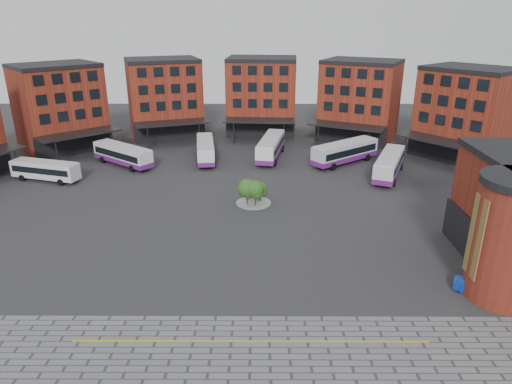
{
  "coord_description": "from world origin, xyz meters",
  "views": [
    {
      "loc": [
        2.53,
        -40.92,
        22.29
      ],
      "look_at": [
        2.33,
        5.69,
        4.0
      ],
      "focal_mm": 32.0,
      "sensor_mm": 36.0,
      "label": 1
    }
  ],
  "objects_px": {
    "tree_island": "(253,190)",
    "bus_e": "(345,152)",
    "bus_b": "(123,155)",
    "blue_car": "(479,286)",
    "bus_f": "(389,164)",
    "bus_d": "(271,147)",
    "bus_c": "(205,149)",
    "bus_a": "(45,169)"
  },
  "relations": [
    {
      "from": "tree_island",
      "to": "bus_c",
      "type": "height_order",
      "value": "tree_island"
    },
    {
      "from": "bus_a",
      "to": "bus_c",
      "type": "bearing_deg",
      "value": -49.11
    },
    {
      "from": "bus_b",
      "to": "bus_e",
      "type": "distance_m",
      "value": 34.94
    },
    {
      "from": "bus_b",
      "to": "bus_f",
      "type": "distance_m",
      "value": 40.56
    },
    {
      "from": "bus_e",
      "to": "tree_island",
      "type": "bearing_deg",
      "value": -77.41
    },
    {
      "from": "tree_island",
      "to": "bus_f",
      "type": "xyz_separation_m",
      "value": [
        19.72,
        10.77,
        -0.1
      ]
    },
    {
      "from": "bus_e",
      "to": "bus_f",
      "type": "distance_m",
      "value": 8.22
    },
    {
      "from": "bus_e",
      "to": "bus_c",
      "type": "bearing_deg",
      "value": -131.7
    },
    {
      "from": "tree_island",
      "to": "blue_car",
      "type": "bearing_deg",
      "value": -44.59
    },
    {
      "from": "bus_f",
      "to": "tree_island",
      "type": "bearing_deg",
      "value": -127.97
    },
    {
      "from": "tree_island",
      "to": "bus_d",
      "type": "relative_size",
      "value": 0.35
    },
    {
      "from": "tree_island",
      "to": "bus_c",
      "type": "bearing_deg",
      "value": 112.8
    },
    {
      "from": "bus_e",
      "to": "blue_car",
      "type": "bearing_deg",
      "value": -29.26
    },
    {
      "from": "bus_c",
      "to": "bus_d",
      "type": "relative_size",
      "value": 0.92
    },
    {
      "from": "tree_island",
      "to": "bus_b",
      "type": "height_order",
      "value": "tree_island"
    },
    {
      "from": "bus_a",
      "to": "bus_f",
      "type": "height_order",
      "value": "bus_f"
    },
    {
      "from": "tree_island",
      "to": "blue_car",
      "type": "distance_m",
      "value": 27.36
    },
    {
      "from": "tree_island",
      "to": "bus_f",
      "type": "relative_size",
      "value": 0.36
    },
    {
      "from": "bus_d",
      "to": "blue_car",
      "type": "bearing_deg",
      "value": -55.8
    },
    {
      "from": "bus_d",
      "to": "bus_f",
      "type": "xyz_separation_m",
      "value": [
        16.99,
        -9.09,
        -0.05
      ]
    },
    {
      "from": "blue_car",
      "to": "bus_c",
      "type": "bearing_deg",
      "value": 58.24
    },
    {
      "from": "bus_a",
      "to": "bus_e",
      "type": "distance_m",
      "value": 44.78
    },
    {
      "from": "tree_island",
      "to": "bus_e",
      "type": "relative_size",
      "value": 0.38
    },
    {
      "from": "bus_e",
      "to": "bus_f",
      "type": "bearing_deg",
      "value": 3.04
    },
    {
      "from": "bus_d",
      "to": "bus_a",
      "type": "bearing_deg",
      "value": -150.1
    },
    {
      "from": "bus_c",
      "to": "tree_island",
      "type": "bearing_deg",
      "value": -74.51
    },
    {
      "from": "bus_b",
      "to": "bus_f",
      "type": "bearing_deg",
      "value": -59.81
    },
    {
      "from": "bus_b",
      "to": "tree_island",
      "type": "bearing_deg",
      "value": -90.32
    },
    {
      "from": "bus_c",
      "to": "bus_f",
      "type": "xyz_separation_m",
      "value": [
        27.63,
        -8.03,
        0.1
      ]
    },
    {
      "from": "bus_c",
      "to": "blue_car",
      "type": "height_order",
      "value": "bus_c"
    },
    {
      "from": "tree_island",
      "to": "bus_d",
      "type": "height_order",
      "value": "bus_d"
    },
    {
      "from": "bus_a",
      "to": "tree_island",
      "type": "bearing_deg",
      "value": -90.44
    },
    {
      "from": "bus_b",
      "to": "bus_c",
      "type": "height_order",
      "value": "bus_b"
    },
    {
      "from": "tree_island",
      "to": "bus_d",
      "type": "distance_m",
      "value": 20.04
    },
    {
      "from": "bus_b",
      "to": "blue_car",
      "type": "xyz_separation_m",
      "value": [
        39.98,
        -35.06,
        -1.09
      ]
    },
    {
      "from": "bus_b",
      "to": "blue_car",
      "type": "bearing_deg",
      "value": -93.83
    },
    {
      "from": "bus_c",
      "to": "bus_a",
      "type": "bearing_deg",
      "value": -162.52
    },
    {
      "from": "bus_d",
      "to": "bus_f",
      "type": "height_order",
      "value": "bus_d"
    },
    {
      "from": "bus_b",
      "to": "bus_f",
      "type": "relative_size",
      "value": 0.88
    },
    {
      "from": "bus_e",
      "to": "bus_f",
      "type": "height_order",
      "value": "bus_e"
    },
    {
      "from": "bus_d",
      "to": "bus_e",
      "type": "distance_m",
      "value": 12.02
    },
    {
      "from": "bus_c",
      "to": "blue_car",
      "type": "distance_m",
      "value": 46.84
    }
  ]
}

